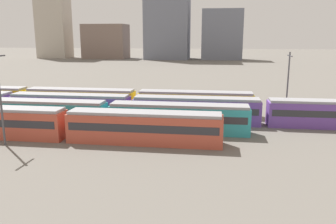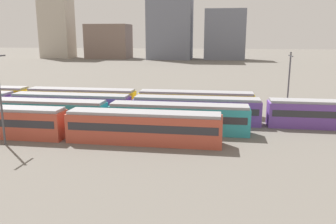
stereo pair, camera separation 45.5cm
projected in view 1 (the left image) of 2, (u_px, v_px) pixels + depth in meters
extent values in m
cube|color=#BC4C38|center=(144.00, 129.00, 39.68)|extent=(18.00, 3.00, 3.40)
cube|color=#2D2D33|center=(144.00, 125.00, 39.59)|extent=(17.20, 3.06, 0.90)
cube|color=#939399|center=(144.00, 113.00, 39.28)|extent=(17.60, 2.70, 0.35)
cube|color=teal|center=(42.00, 115.00, 46.82)|extent=(18.00, 3.00, 3.40)
cube|color=#2D2D33|center=(41.00, 112.00, 46.73)|extent=(17.20, 3.06, 0.90)
cube|color=#939399|center=(40.00, 101.00, 46.42)|extent=(17.60, 2.70, 0.35)
cube|color=teal|center=(179.00, 119.00, 44.24)|extent=(18.00, 3.00, 3.40)
cube|color=#2D2D33|center=(179.00, 116.00, 44.15)|extent=(17.20, 3.06, 0.90)
cube|color=#939399|center=(179.00, 105.00, 43.83)|extent=(17.60, 2.70, 0.35)
cube|color=#6B429E|center=(71.00, 107.00, 51.59)|extent=(18.00, 3.00, 3.40)
cube|color=#2D2D33|center=(70.00, 105.00, 51.50)|extent=(17.20, 3.06, 0.90)
cube|color=#939399|center=(70.00, 95.00, 51.18)|extent=(17.60, 2.70, 0.35)
cube|color=#6B429E|center=(196.00, 111.00, 49.01)|extent=(18.00, 3.00, 3.40)
cube|color=#2D2D33|center=(196.00, 108.00, 48.92)|extent=(17.20, 3.06, 0.90)
cube|color=#939399|center=(196.00, 98.00, 48.60)|extent=(17.60, 2.70, 0.35)
cube|color=#6B429E|center=(336.00, 115.00, 46.42)|extent=(18.00, 3.00, 3.40)
cube|color=#2D2D33|center=(336.00, 112.00, 46.33)|extent=(17.20, 3.06, 0.90)
cube|color=yellow|center=(81.00, 101.00, 56.68)|extent=(18.00, 3.00, 3.40)
cube|color=#2D2D33|center=(81.00, 99.00, 56.59)|extent=(17.20, 3.06, 0.90)
cube|color=#939399|center=(80.00, 90.00, 56.27)|extent=(17.60, 2.70, 0.35)
cube|color=yellow|center=(195.00, 104.00, 54.10)|extent=(18.00, 3.00, 3.40)
cube|color=#2D2D33|center=(195.00, 102.00, 54.01)|extent=(17.20, 3.06, 0.90)
cube|color=#939399|center=(195.00, 92.00, 53.69)|extent=(17.60, 2.70, 0.35)
cylinder|color=#4C4C51|center=(0.00, 99.00, 38.15)|extent=(0.24, 0.24, 10.67)
cylinder|color=#4C4C51|center=(288.00, 83.00, 54.08)|extent=(0.24, 0.24, 9.81)
cube|color=#47474C|center=(290.00, 56.00, 53.14)|extent=(0.16, 3.20, 0.16)
cube|color=#B2A899|center=(53.00, 16.00, 190.51)|extent=(16.64, 12.51, 46.26)
cube|color=#7A665B|center=(106.00, 41.00, 189.42)|extent=(23.36, 15.54, 18.51)
cube|color=slate|center=(168.00, 13.00, 181.47)|extent=(22.91, 20.13, 48.40)
cube|color=slate|center=(222.00, 35.00, 179.97)|extent=(20.93, 13.50, 25.80)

